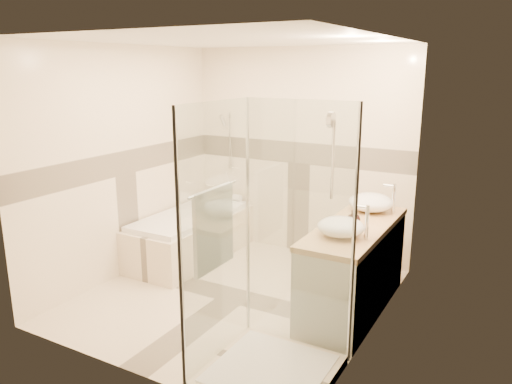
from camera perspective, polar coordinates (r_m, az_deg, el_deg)
The scene contains 12 objects.
room at distance 4.76m, azimuth -1.87°, elevation 1.88°, with size 2.82×3.02×2.52m.
bathtub at distance 6.11m, azimuth -7.41°, elevation -4.69°, with size 0.75×1.70×0.56m.
vanity at distance 4.84m, azimuth 11.07°, elevation -8.52°, with size 0.58×1.62×0.85m.
shower_enclosure at distance 3.84m, azimuth 0.64°, elevation -13.19°, with size 0.96×0.93×2.04m.
vessel_sink_near at distance 5.16m, azimuth 13.00°, elevation -1.15°, with size 0.45×0.45×0.18m, color white.
vessel_sink_far at distance 4.36m, azimuth 9.68°, elevation -3.94°, with size 0.41×0.41×0.16m, color white.
faucet_near at distance 5.09m, azimuth 15.37°, elevation -0.52°, with size 0.12×0.03×0.30m.
faucet_far at distance 4.27m, azimuth 12.45°, elevation -3.12°, with size 0.13×0.03×0.31m.
amenity_bottle_a at distance 4.62m, azimuth 10.90°, elevation -3.00°, with size 0.07×0.07×0.15m, color black.
amenity_bottle_b at distance 4.70m, azimuth 11.21°, elevation -2.82°, with size 0.11×0.11×0.14m, color black.
folded_towels at distance 5.35m, azimuth 13.54°, elevation -1.23°, with size 0.14×0.23×0.07m, color white.
rolled_towel at distance 6.54m, azimuth -2.50°, elevation -0.61°, with size 0.09×0.09×0.19m, color white.
Camera 1 is at (2.46, -3.97, 2.27)m, focal length 35.00 mm.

